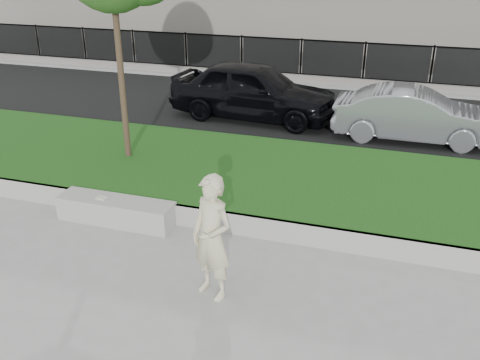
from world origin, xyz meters
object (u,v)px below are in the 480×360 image
(stone_bench, at_px, (116,211))
(book, at_px, (102,198))
(car_dark, at_px, (254,91))
(car_silver, at_px, (414,115))
(man, at_px, (212,238))

(stone_bench, distance_m, book, 0.35)
(stone_bench, relative_size, car_dark, 0.46)
(car_dark, xyz_separation_m, car_silver, (4.39, -0.53, -0.15))
(book, relative_size, car_dark, 0.04)
(car_silver, bearing_deg, book, 138.69)
(car_dark, bearing_deg, book, 177.42)
(book, bearing_deg, stone_bench, 8.81)
(car_dark, relative_size, car_silver, 1.18)
(man, height_order, book, man)
(stone_bench, height_order, car_dark, car_dark)
(car_dark, bearing_deg, car_silver, -92.08)
(stone_bench, bearing_deg, car_dark, 84.70)
(stone_bench, bearing_deg, man, -31.80)
(book, bearing_deg, car_dark, 86.86)
(car_dark, bearing_deg, stone_bench, 179.56)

